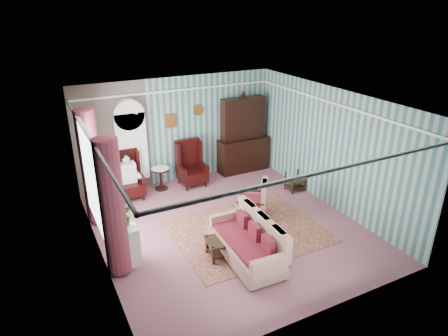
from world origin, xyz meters
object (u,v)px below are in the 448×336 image
wingback_left (128,176)px  nest_table (295,181)px  dresser_hutch (243,133)px  coffee_table (229,246)px  bookcase (132,151)px  floral_armchair (252,199)px  seated_woman (128,177)px  wingback_right (192,164)px  plant_stand (124,247)px  sofa (247,239)px  round_side_table (161,179)px

wingback_left → nest_table: bearing=-20.8°
dresser_hutch → coffee_table: (-2.38, -3.62, -0.98)m
wingback_left → bookcase: bearing=57.3°
wingback_left → coffee_table: 3.56m
floral_armchair → coffee_table: (-1.18, -1.10, -0.27)m
wingback_left → seated_woman: size_ratio=1.06×
wingback_right → nest_table: size_ratio=2.31×
plant_stand → sofa: 2.34m
nest_table → coffee_table: bearing=-148.5°
nest_table → floral_armchair: floral_armchair is taller
seated_woman → sofa: (1.35, -3.68, -0.11)m
nest_table → plant_stand: (-4.87, -1.20, 0.13)m
dresser_hutch → wingback_right: (-1.75, -0.27, -0.55)m
round_side_table → plant_stand: plant_stand is taller
dresser_hutch → coffee_table: dresser_hutch is taller
nest_table → coffee_table: nest_table is taller
nest_table → plant_stand: 5.02m
nest_table → coffee_table: size_ratio=0.62×
bookcase → seated_woman: (-0.25, -0.39, -0.53)m
nest_table → sofa: bearing=-142.0°
seated_woman → round_side_table: (0.90, 0.15, -0.29)m
nest_table → sofa: 3.46m
plant_stand → floral_armchair: bearing=9.2°
bookcase → sofa: 4.26m
bookcase → seated_woman: bookcase is taller
dresser_hutch → wingback_left: bearing=-175.6°
plant_stand → coffee_table: (1.92, -0.60, -0.20)m
plant_stand → seated_woman: bearing=73.8°
dresser_hutch → wingback_right: size_ratio=1.89×
round_side_table → nest_table: round_side_table is taller
nest_table → wingback_left: bearing=159.2°
wingback_right → round_side_table: (-0.85, 0.15, -0.33)m
wingback_right → plant_stand: bearing=-132.8°
sofa → seated_woman: bearing=22.1°
sofa → floral_armchair: sofa is taller
round_side_table → floral_armchair: 2.78m
bookcase → floral_armchair: bearing=-52.2°
bookcase → plant_stand: bearing=-108.5°
wingback_left → round_side_table: 0.97m
wingback_left → seated_woman: (0.00, 0.00, -0.04)m
dresser_hutch → sofa: (-2.15, -3.95, -0.70)m
coffee_table → bookcase: bearing=103.1°
seated_woman → dresser_hutch: bearing=4.4°
coffee_table → sofa: bearing=-54.8°
round_side_table → sofa: 3.86m
dresser_hutch → wingback_right: bearing=-171.2°
dresser_hutch → round_side_table: size_ratio=3.93×
wingback_right → nest_table: bearing=-33.7°
wingback_right → coffee_table: bearing=-100.6°
seated_woman → coffee_table: (1.12, -3.35, -0.39)m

